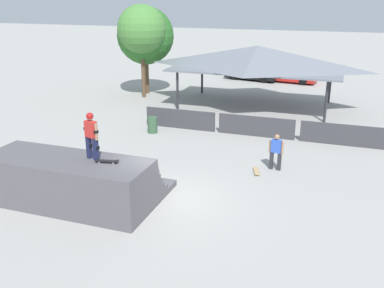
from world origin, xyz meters
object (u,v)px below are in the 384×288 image
Objects in this scene: skateboard_on_ground at (256,171)px; trash_bin at (152,125)px; parked_car_red at (289,75)px; skateboard_on_deck at (108,161)px; skater_on_deck at (91,133)px; bystander_walking at (276,150)px; parked_car_black at (252,73)px; tree_beside_pavilion at (142,29)px; tree_far_back at (146,36)px.

skateboard_on_ground is 7.22m from trash_bin.
skateboard_on_deck is at bearing -88.15° from parked_car_red.
skater_on_deck is 1.05× the size of bystander_walking.
bystander_walking is 20.20m from parked_car_black.
trash_bin is (4.08, -7.52, -4.29)m from tree_beside_pavilion.
skateboard_on_deck is at bearing 54.85° from bystander_walking.
skater_on_deck is 8.65m from trash_bin.
parked_car_black is at bearing 107.69° from skater_on_deck.
skater_on_deck is 0.25× the size of tree_beside_pavilion.
trash_bin is at bearing 92.91° from skateboard_on_deck.
parked_car_red reaches higher than skateboard_on_ground.
tree_far_back is at bearing 104.27° from tree_beside_pavilion.
tree_far_back reaches higher than skater_on_deck.
bystander_walking is 1.20m from skateboard_on_ground.
tree_beside_pavilion reaches higher than bystander_walking.
tree_beside_pavilion is 7.53× the size of trash_bin.
bystander_walking is at bearing -43.39° from tree_beside_pavilion.
tree_far_back is at bearing -117.27° from parked_car_black.
tree_far_back reaches higher than parked_car_black.
skateboard_on_deck is 0.13× the size of tree_beside_pavilion.
parked_car_red is (9.36, 7.88, -3.58)m from tree_far_back.
bystander_walking reaches higher than parked_car_black.
trash_bin is (-6.96, 2.93, -0.43)m from bystander_walking.
skater_on_deck is at bearing -70.56° from tree_far_back.
skateboard_on_deck is 24.98m from parked_car_black.
skateboard_on_ground is 15.84m from tree_beside_pavilion.
skater_on_deck is at bearing -89.64° from parked_car_red.
skateboard_on_ground is at bearing 37.82° from skateboard_on_deck.
parked_car_black is 1.01× the size of parked_car_red.
skater_on_deck is 25.14m from parked_car_red.
tree_beside_pavilion reaches higher than skateboard_on_ground.
skater_on_deck is 1.90× the size of trash_bin.
skateboard_on_deck reaches higher than trash_bin.
skateboard_on_deck is 7.25m from bystander_walking.
skateboard_on_deck is 0.52× the size of bystander_walking.
skateboard_on_ground is (4.71, 4.69, -2.58)m from skater_on_deck.
skater_on_deck is 0.26× the size of tree_far_back.
skater_on_deck is 0.34× the size of parked_car_black.
bystander_walking reaches higher than skateboard_on_ground.
parked_car_black is at bearing 51.61° from tree_far_back.
trash_bin is (-2.23, 8.34, -1.34)m from skateboard_on_deck.
bystander_walking is at bearing -76.06° from parked_car_red.
tree_far_back is (-0.31, 1.23, -0.53)m from tree_beside_pavilion.
skateboard_on_ground is 0.13× the size of tree_beside_pavilion.
skateboard_on_deck is at bearing 6.69° from skater_on_deck.
skateboard_on_deck is (0.64, -0.13, -0.87)m from skater_on_deck.
skater_on_deck is 1.95× the size of skateboard_on_ground.
trash_bin is 0.18× the size of parked_car_red.
parked_car_red is (3.38, 24.83, -2.03)m from skater_on_deck.
bystander_walking is at bearing -64.19° from parked_car_black.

